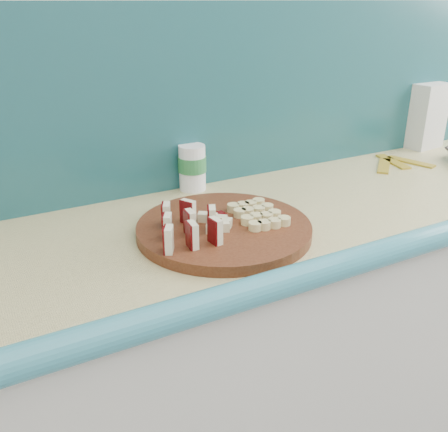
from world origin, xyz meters
TOP-DOWN VIEW (x-y plane):
  - kitchen_counter at (0.10, 1.50)m, footprint 2.20×0.63m
  - backsplash at (0.10, 1.79)m, footprint 2.20×0.02m
  - cutting_board at (-0.41, 1.45)m, footprint 0.44×0.44m
  - apple_wedges at (-0.51, 1.43)m, footprint 0.15×0.16m
  - apple_chunks at (-0.44, 1.45)m, footprint 0.06×0.06m
  - banana_slices at (-0.32, 1.44)m, footprint 0.11×0.16m
  - flour_bag at (0.59, 1.76)m, footprint 0.15×0.11m
  - canister at (-0.35, 1.75)m, footprint 0.08×0.08m
  - banana_peel at (0.35, 1.65)m, footprint 0.22×0.19m

SIDE VIEW (x-z plane):
  - kitchen_counter at x=0.10m, z-range 0.00..0.91m
  - banana_peel at x=0.35m, z-range 0.91..0.92m
  - cutting_board at x=-0.41m, z-range 0.91..0.94m
  - banana_slices at x=-0.32m, z-range 0.94..0.95m
  - apple_chunks at x=-0.44m, z-range 0.94..0.96m
  - apple_wedges at x=-0.51m, z-range 0.94..0.99m
  - canister at x=-0.35m, z-range 0.91..1.04m
  - flour_bag at x=0.59m, z-range 0.91..1.14m
  - backsplash at x=0.10m, z-range 0.91..1.41m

